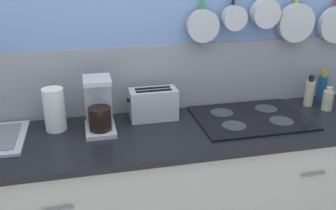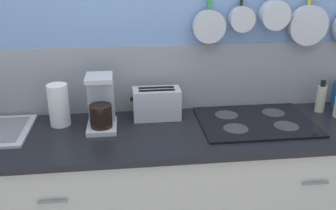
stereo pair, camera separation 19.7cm
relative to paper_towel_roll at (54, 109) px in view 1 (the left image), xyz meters
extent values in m
cube|color=#7293C6|center=(0.66, 0.19, 0.25)|extent=(7.20, 0.06, 2.60)
cube|color=gray|center=(0.66, 0.19, 0.08)|extent=(7.20, 0.07, 0.40)
cylinder|color=#B7BABF|center=(0.86, 0.11, 0.39)|extent=(0.19, 0.05, 0.19)
cylinder|color=#B7BABF|center=(1.04, 0.11, 0.43)|extent=(0.14, 0.06, 0.14)
cylinder|color=#B7BABF|center=(1.23, 0.10, 0.46)|extent=(0.17, 0.07, 0.17)
cylinder|color=#B7BABF|center=(1.45, 0.11, 0.39)|extent=(0.23, 0.04, 0.23)
cylinder|color=#B7BABF|center=(1.72, 0.11, 0.37)|extent=(0.22, 0.05, 0.22)
cube|color=#B7B2A8|center=(0.66, -0.16, -0.60)|extent=(2.62, 0.57, 0.90)
cylinder|color=slate|center=(0.01, -0.46, -0.31)|extent=(0.14, 0.01, 0.01)
cylinder|color=slate|center=(1.32, -0.46, -0.31)|extent=(0.14, 0.01, 0.01)
cube|color=black|center=(0.66, -0.16, -0.14)|extent=(2.66, 0.61, 0.03)
cylinder|color=white|center=(0.00, 0.00, 0.00)|extent=(0.11, 0.11, 0.24)
cube|color=#B7BABF|center=(0.23, -0.08, -0.11)|extent=(0.16, 0.22, 0.02)
cube|color=#B7BABF|center=(0.23, -0.01, 0.03)|extent=(0.14, 0.08, 0.30)
cylinder|color=black|center=(0.23, -0.11, -0.03)|extent=(0.12, 0.12, 0.12)
cube|color=#B7BABF|center=(0.23, -0.06, 0.17)|extent=(0.14, 0.16, 0.02)
cube|color=#B7BABF|center=(0.55, 0.03, -0.03)|extent=(0.27, 0.14, 0.18)
cube|color=black|center=(0.55, 0.01, 0.06)|extent=(0.20, 0.02, 0.00)
cube|color=black|center=(0.55, 0.06, 0.06)|extent=(0.20, 0.02, 0.00)
cube|color=black|center=(0.40, 0.03, 0.01)|extent=(0.02, 0.02, 0.02)
cube|color=black|center=(1.10, -0.10, -0.11)|extent=(0.64, 0.48, 0.01)
cylinder|color=#38383D|center=(0.96, -0.20, -0.10)|extent=(0.14, 0.14, 0.00)
cylinder|color=#38383D|center=(1.24, -0.20, -0.10)|extent=(0.14, 0.14, 0.00)
cylinder|color=#38383D|center=(0.96, -0.01, -0.10)|extent=(0.14, 0.14, 0.00)
cylinder|color=#38383D|center=(1.24, -0.01, -0.10)|extent=(0.14, 0.14, 0.00)
cylinder|color=#BFB799|center=(1.54, 0.01, -0.04)|extent=(0.06, 0.06, 0.16)
cylinder|color=black|center=(1.54, 0.01, 0.06)|extent=(0.03, 0.03, 0.04)
cylinder|color=#BFB799|center=(1.62, -0.08, -0.06)|extent=(0.06, 0.06, 0.12)
cylinder|color=beige|center=(1.62, -0.08, 0.02)|extent=(0.04, 0.04, 0.03)
cylinder|color=navy|center=(1.69, 0.09, -0.04)|extent=(0.06, 0.06, 0.16)
cylinder|color=#B28C19|center=(1.69, 0.09, 0.06)|extent=(0.03, 0.03, 0.04)
camera|label=1|loc=(0.18, -1.95, 0.76)|focal=40.00mm
camera|label=2|loc=(0.37, -1.98, 0.76)|focal=40.00mm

